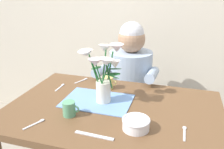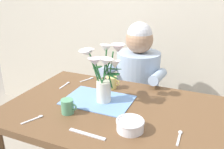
# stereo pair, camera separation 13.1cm
# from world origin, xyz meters

# --- Properties ---
(wood_panel_backdrop) EXTENTS (4.00, 0.10, 2.50)m
(wood_panel_backdrop) POSITION_xyz_m (0.00, 1.05, 1.25)
(wood_panel_backdrop) COLOR beige
(wood_panel_backdrop) RESTS_ON ground_plane
(dining_table) EXTENTS (1.20, 0.80, 0.74)m
(dining_table) POSITION_xyz_m (0.00, 0.00, 0.64)
(dining_table) COLOR brown
(dining_table) RESTS_ON ground_plane
(seated_person) EXTENTS (0.45, 0.47, 1.14)m
(seated_person) POSITION_xyz_m (-0.04, 0.62, 0.56)
(seated_person) COLOR #4C4C56
(seated_person) RESTS_ON ground_plane
(striped_placemat) EXTENTS (0.40, 0.28, 0.00)m
(striped_placemat) POSITION_xyz_m (-0.11, 0.05, 0.74)
(striped_placemat) COLOR #6B93D1
(striped_placemat) RESTS_ON dining_table
(flower_vase) EXTENTS (0.26, 0.23, 0.34)m
(flower_vase) POSITION_xyz_m (-0.08, 0.05, 0.94)
(flower_vase) COLOR silver
(flower_vase) RESTS_ON dining_table
(ceramic_bowl) EXTENTS (0.14, 0.14, 0.06)m
(ceramic_bowl) POSITION_xyz_m (0.16, -0.17, 0.77)
(ceramic_bowl) COLOR white
(ceramic_bowl) RESTS_ON dining_table
(dinner_knife) EXTENTS (0.19, 0.03, 0.00)m
(dinner_knife) POSITION_xyz_m (-0.01, -0.28, 0.74)
(dinner_knife) COLOR silver
(dinner_knife) RESTS_ON dining_table
(tea_cup) EXTENTS (0.09, 0.07, 0.08)m
(tea_cup) POSITION_xyz_m (-0.20, -0.15, 0.78)
(tea_cup) COLOR #569970
(tea_cup) RESTS_ON dining_table
(ceramic_mug) EXTENTS (0.09, 0.07, 0.08)m
(ceramic_mug) POSITION_xyz_m (-0.11, 0.25, 0.78)
(ceramic_mug) COLOR #E5C666
(ceramic_mug) RESTS_ON dining_table
(spoon_0) EXTENTS (0.06, 0.11, 0.01)m
(spoon_0) POSITION_xyz_m (-0.32, -0.26, 0.74)
(spoon_0) COLOR silver
(spoon_0) RESTS_ON dining_table
(spoon_1) EXTENTS (0.02, 0.12, 0.01)m
(spoon_1) POSITION_xyz_m (0.39, -0.12, 0.74)
(spoon_1) COLOR silver
(spoon_1) RESTS_ON dining_table
(spoon_2) EXTENTS (0.02, 0.12, 0.01)m
(spoon_2) POSITION_xyz_m (-0.42, 0.18, 0.74)
(spoon_2) COLOR silver
(spoon_2) RESTS_ON dining_table
(spoon_3) EXTENTS (0.06, 0.11, 0.01)m
(spoon_3) POSITION_xyz_m (-0.32, 0.32, 0.74)
(spoon_3) COLOR silver
(spoon_3) RESTS_ON dining_table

